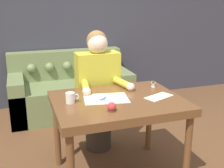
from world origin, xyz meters
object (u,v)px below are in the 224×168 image
at_px(pin_cushion, 112,107).
at_px(mug, 71,98).
at_px(couch, 70,91).
at_px(dining_table, 118,108).
at_px(thread_spool, 153,85).
at_px(person, 98,91).
at_px(scissors, 104,99).

bearing_deg(pin_cushion, mug, 133.67).
bearing_deg(couch, dining_table, -86.34).
bearing_deg(pin_cushion, thread_spool, 38.16).
relative_size(couch, thread_spool, 37.08).
distance_m(person, mug, 0.66).
bearing_deg(mug, thread_spool, 12.01).
xyz_separation_m(couch, mug, (-0.29, -1.70, 0.50)).
bearing_deg(thread_spool, person, 143.79).
relative_size(couch, person, 1.29).
xyz_separation_m(dining_table, scissors, (-0.11, 0.04, 0.09)).
xyz_separation_m(person, scissors, (-0.09, -0.52, 0.10)).
xyz_separation_m(dining_table, pin_cushion, (-0.14, -0.24, 0.12)).
xyz_separation_m(couch, person, (0.09, -1.18, 0.36)).
distance_m(dining_table, mug, 0.42).
bearing_deg(person, thread_spool, -36.21).
distance_m(mug, pin_cushion, 0.38).
bearing_deg(mug, dining_table, -5.26).
bearing_deg(dining_table, scissors, 158.79).
bearing_deg(couch, scissors, -89.98).
height_order(scissors, thread_spool, thread_spool).
distance_m(person, thread_spool, 0.59).
distance_m(couch, thread_spool, 1.69).
relative_size(dining_table, scissors, 6.13).
height_order(dining_table, person, person).
bearing_deg(thread_spool, couch, 110.17).
relative_size(person, thread_spool, 28.72).
relative_size(scissors, mug, 1.59).
bearing_deg(pin_cushion, person, 81.68).
height_order(mug, pin_cushion, mug).
bearing_deg(person, scissors, -100.05).
bearing_deg(person, mug, -126.22).
relative_size(couch, mug, 14.77).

